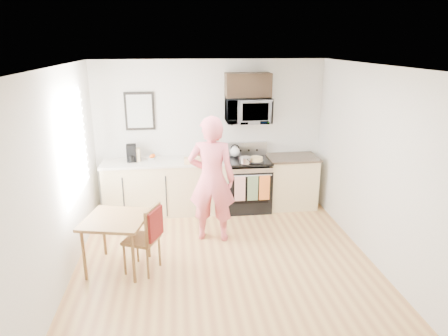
{
  "coord_description": "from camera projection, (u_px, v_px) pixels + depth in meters",
  "views": [
    {
      "loc": [
        -0.6,
        -4.58,
        2.87
      ],
      "look_at": [
        0.09,
        1.0,
        1.09
      ],
      "focal_mm": 32.0,
      "sensor_mm": 36.0,
      "label": 1
    }
  ],
  "objects": [
    {
      "name": "cake",
      "position": [
        256.0,
        160.0,
        6.77
      ],
      "size": [
        0.26,
        0.26,
        0.09
      ],
      "color": "black",
      "rests_on": "range"
    },
    {
      "name": "kettle",
      "position": [
        235.0,
        151.0,
        7.07
      ],
      "size": [
        0.18,
        0.18,
        0.22
      ],
      "color": "white",
      "rests_on": "range"
    },
    {
      "name": "range",
      "position": [
        248.0,
        185.0,
        7.09
      ],
      "size": [
        0.76,
        0.7,
        1.16
      ],
      "color": "black",
      "rests_on": "floor"
    },
    {
      "name": "ceiling",
      "position": [
        227.0,
        67.0,
        4.49
      ],
      "size": [
        4.0,
        4.6,
        0.04
      ],
      "primitive_type": "cube",
      "color": "silver",
      "rests_on": "back_wall"
    },
    {
      "name": "pot",
      "position": [
        245.0,
        160.0,
        6.7
      ],
      "size": [
        0.2,
        0.34,
        0.1
      ],
      "rotation": [
        0.0,
        0.0,
        0.15
      ],
      "color": "#A7A7AC",
      "rests_on": "range"
    },
    {
      "name": "utensil_crock",
      "position": [
        207.0,
        148.0,
        7.04
      ],
      "size": [
        0.12,
        0.12,
        0.36
      ],
      "color": "#A11A0D",
      "rests_on": "countertop_left"
    },
    {
      "name": "milk_carton",
      "position": [
        138.0,
        155.0,
        6.72
      ],
      "size": [
        0.09,
        0.09,
        0.23
      ],
      "primitive_type": "cube",
      "rotation": [
        0.0,
        0.0,
        0.0
      ],
      "color": "tan",
      "rests_on": "countertop_left"
    },
    {
      "name": "cabinet_left",
      "position": [
        167.0,
        188.0,
        6.94
      ],
      "size": [
        2.1,
        0.6,
        0.9
      ],
      "primitive_type": "cube",
      "color": "beige",
      "rests_on": "floor"
    },
    {
      "name": "upper_cabinet",
      "position": [
        248.0,
        85.0,
        6.7
      ],
      "size": [
        0.76,
        0.35,
        0.4
      ],
      "primitive_type": "cube",
      "color": "black",
      "rests_on": "back_wall"
    },
    {
      "name": "wall_trivet",
      "position": [
        213.0,
        135.0,
        7.05
      ],
      "size": [
        0.2,
        0.02,
        0.2
      ],
      "primitive_type": "cube",
      "color": "#A11A0D",
      "rests_on": "back_wall"
    },
    {
      "name": "dining_table",
      "position": [
        116.0,
        224.0,
        5.13
      ],
      "size": [
        0.8,
        0.8,
        0.72
      ],
      "rotation": [
        0.0,
        0.0,
        -0.23
      ],
      "color": "brown",
      "rests_on": "floor"
    },
    {
      "name": "countertop_right",
      "position": [
        292.0,
        157.0,
        7.05
      ],
      "size": [
        0.88,
        0.64,
        0.04
      ],
      "primitive_type": "cube",
      "color": "black",
      "rests_on": "cabinet_right"
    },
    {
      "name": "person",
      "position": [
        212.0,
        179.0,
        5.84
      ],
      "size": [
        0.77,
        0.58,
        1.9
      ],
      "primitive_type": "imported",
      "rotation": [
        0.0,
        0.0,
        2.94
      ],
      "color": "#D53A4E",
      "rests_on": "floor"
    },
    {
      "name": "knife_block",
      "position": [
        201.0,
        153.0,
        6.9
      ],
      "size": [
        0.1,
        0.13,
        0.19
      ],
      "primitive_type": "cube",
      "rotation": [
        0.0,
        0.0,
        -0.11
      ],
      "color": "brown",
      "rests_on": "countertop_left"
    },
    {
      "name": "floor",
      "position": [
        227.0,
        269.0,
        5.27
      ],
      "size": [
        4.6,
        4.6,
        0.0
      ],
      "primitive_type": "plane",
      "color": "#A86E41",
      "rests_on": "ground"
    },
    {
      "name": "left_wall",
      "position": [
        57.0,
        183.0,
        4.65
      ],
      "size": [
        0.04,
        4.6,
        2.6
      ],
      "primitive_type": "cube",
      "color": "silver",
      "rests_on": "floor"
    },
    {
      "name": "fruit_bowl",
      "position": [
        151.0,
        157.0,
        6.87
      ],
      "size": [
        0.21,
        0.21,
        0.09
      ],
      "color": "white",
      "rests_on": "countertop_left"
    },
    {
      "name": "coffee_maker",
      "position": [
        131.0,
        154.0,
        6.72
      ],
      "size": [
        0.17,
        0.24,
        0.28
      ],
      "rotation": [
        0.0,
        0.0,
        0.06
      ],
      "color": "black",
      "rests_on": "countertop_left"
    },
    {
      "name": "front_wall",
      "position": [
        270.0,
        285.0,
        2.71
      ],
      "size": [
        4.0,
        0.04,
        2.6
      ],
      "primitive_type": "cube",
      "color": "silver",
      "rests_on": "floor"
    },
    {
      "name": "bread_bag",
      "position": [
        193.0,
        161.0,
        6.62
      ],
      "size": [
        0.28,
        0.13,
        0.1
      ],
      "primitive_type": "cube",
      "rotation": [
        0.0,
        0.0,
        -0.02
      ],
      "color": "tan",
      "rests_on": "countertop_left"
    },
    {
      "name": "countertop_left",
      "position": [
        165.0,
        162.0,
        6.8
      ],
      "size": [
        2.14,
        0.64,
        0.04
      ],
      "primitive_type": "cube",
      "color": "beige",
      "rests_on": "cabinet_left"
    },
    {
      "name": "chair",
      "position": [
        150.0,
        231.0,
        5.05
      ],
      "size": [
        0.54,
        0.52,
        0.92
      ],
      "rotation": [
        0.0,
        0.0,
        -0.43
      ],
      "color": "brown",
      "rests_on": "floor"
    },
    {
      "name": "wall_art",
      "position": [
        140.0,
        111.0,
        6.76
      ],
      "size": [
        0.5,
        0.04,
        0.65
      ],
      "color": "black",
      "rests_on": "back_wall"
    },
    {
      "name": "microwave",
      "position": [
        248.0,
        110.0,
        6.78
      ],
      "size": [
        0.76,
        0.51,
        0.42
      ],
      "primitive_type": "imported",
      "color": "#A7A7AC",
      "rests_on": "back_wall"
    },
    {
      "name": "cabinet_right",
      "position": [
        291.0,
        182.0,
        7.2
      ],
      "size": [
        0.84,
        0.6,
        0.9
      ],
      "primitive_type": "cube",
      "color": "beige",
      "rests_on": "floor"
    },
    {
      "name": "right_wall",
      "position": [
        381.0,
        170.0,
        5.11
      ],
      "size": [
        0.04,
        4.6,
        2.6
      ],
      "primitive_type": "cube",
      "color": "silver",
      "rests_on": "floor"
    },
    {
      "name": "back_wall",
      "position": [
        210.0,
        135.0,
        7.06
      ],
      "size": [
        4.0,
        0.04,
        2.6
      ],
      "primitive_type": "cube",
      "color": "silver",
      "rests_on": "floor"
    },
    {
      "name": "window",
      "position": [
        74.0,
        145.0,
        5.34
      ],
      "size": [
        0.06,
        1.4,
        1.5
      ],
      "color": "silver",
      "rests_on": "left_wall"
    }
  ]
}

